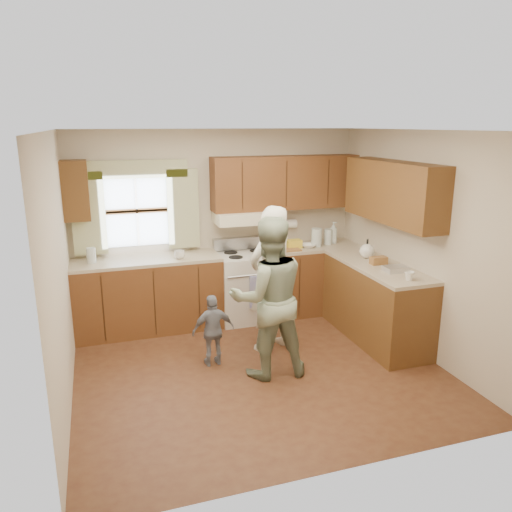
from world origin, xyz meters
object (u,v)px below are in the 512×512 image
object	(u,v)px
child	(213,330)
woman_left	(271,279)
woman_right	(268,298)
stove	(246,285)

from	to	relation	value
child	woman_left	bearing A→B (deg)	-166.32
child	woman_right	bearing A→B (deg)	140.87
stove	child	distance (m)	1.39
stove	woman_left	distance (m)	1.04
woman_left	child	world-z (taller)	woman_left
stove	woman_right	distance (m)	1.62
woman_left	woman_right	size ratio (longest dim) A/B	1.00
woman_left	stove	bearing A→B (deg)	-113.47
stove	woman_left	bearing A→B (deg)	-90.27
woman_left	woman_right	xyz separation A→B (m)	(-0.23, -0.58, -0.00)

